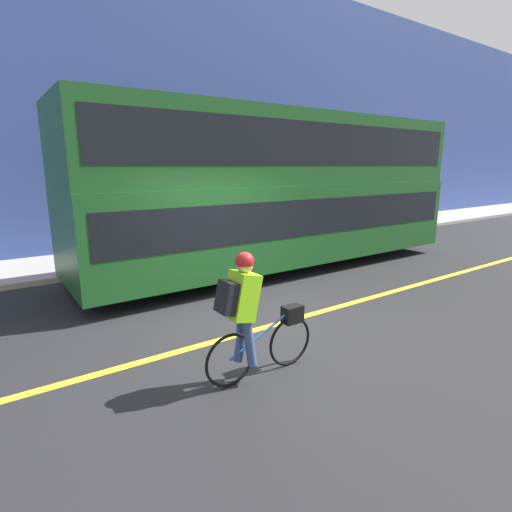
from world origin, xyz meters
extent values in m
plane|color=#232326|center=(0.00, 0.00, 0.00)|extent=(80.00, 80.00, 0.00)
cube|color=yellow|center=(0.00, -0.02, 0.00)|extent=(50.00, 0.14, 0.01)
cube|color=#A8A399|center=(0.00, 5.87, 0.06)|extent=(60.00, 2.59, 0.12)
cube|color=#33478C|center=(0.00, 7.32, 4.37)|extent=(60.00, 0.30, 8.75)
cylinder|color=black|center=(5.50, 2.93, 0.49)|extent=(0.98, 0.30, 0.98)
cylinder|color=black|center=(-0.57, 2.93, 0.49)|extent=(0.98, 0.30, 0.98)
cube|color=#194C1E|center=(2.46, 2.93, 1.19)|extent=(9.79, 2.55, 1.80)
cube|color=black|center=(2.46, 2.93, 1.41)|extent=(9.39, 2.57, 0.79)
cube|color=#194C1E|center=(2.46, 2.93, 2.89)|extent=(9.79, 2.45, 1.60)
cube|color=black|center=(2.46, 2.93, 2.97)|extent=(9.39, 2.47, 0.90)
torus|color=black|center=(-0.53, -1.18, 0.33)|extent=(0.65, 0.04, 0.65)
torus|color=black|center=(-1.42, -1.18, 0.33)|extent=(0.65, 0.04, 0.65)
cylinder|color=#2D4C8C|center=(-0.98, -1.18, 0.53)|extent=(0.91, 0.03, 0.44)
cylinder|color=#2D4C8C|center=(-1.32, -1.18, 0.56)|extent=(0.03, 0.03, 0.48)
cube|color=black|center=(-0.50, -1.18, 0.69)|extent=(0.26, 0.16, 0.22)
cube|color=#8CE019|center=(-1.26, -1.18, 1.07)|extent=(0.37, 0.32, 0.58)
cube|color=black|center=(-1.46, -1.18, 1.09)|extent=(0.21, 0.26, 0.38)
cylinder|color=#384C7A|center=(-1.22, -1.09, 0.52)|extent=(0.21, 0.11, 0.59)
cylinder|color=#384C7A|center=(-1.22, -1.27, 0.52)|extent=(0.19, 0.11, 0.58)
sphere|color=tan|center=(-1.22, -1.18, 1.43)|extent=(0.19, 0.19, 0.19)
sphere|color=red|center=(-1.22, -1.18, 1.47)|extent=(0.21, 0.21, 0.21)
cylinder|color=#262628|center=(5.59, 5.74, 0.57)|extent=(0.53, 0.53, 0.89)
camera|label=1|loc=(-3.59, -4.81, 2.51)|focal=28.00mm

